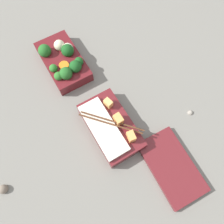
# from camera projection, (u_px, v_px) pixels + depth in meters

# --- Properties ---
(ground_plane) EXTENTS (3.00, 3.00, 0.00)m
(ground_plane) POSITION_uv_depth(u_px,v_px,m) (91.00, 94.00, 0.73)
(ground_plane) COLOR slate
(bento_tray_vegetable) EXTENTS (0.21, 0.12, 0.08)m
(bento_tray_vegetable) POSITION_uv_depth(u_px,v_px,m) (63.00, 61.00, 0.74)
(bento_tray_vegetable) COLOR maroon
(bento_tray_vegetable) RESTS_ON ground_plane
(bento_tray_rice) EXTENTS (0.21, 0.14, 0.07)m
(bento_tray_rice) POSITION_uv_depth(u_px,v_px,m) (110.00, 127.00, 0.66)
(bento_tray_rice) COLOR maroon
(bento_tray_rice) RESTS_ON ground_plane
(bento_lid) EXTENTS (0.21, 0.13, 0.02)m
(bento_lid) POSITION_uv_depth(u_px,v_px,m) (171.00, 166.00, 0.63)
(bento_lid) COLOR maroon
(bento_lid) RESTS_ON ground_plane
(pebble_0) EXTENTS (0.03, 0.03, 0.03)m
(pebble_0) POSITION_uv_depth(u_px,v_px,m) (3.00, 189.00, 0.61)
(pebble_0) COLOR #7A6B5B
(pebble_0) RESTS_ON ground_plane
(pebble_1) EXTENTS (0.02, 0.02, 0.02)m
(pebble_1) POSITION_uv_depth(u_px,v_px,m) (190.00, 112.00, 0.70)
(pebble_1) COLOR gray
(pebble_1) RESTS_ON ground_plane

